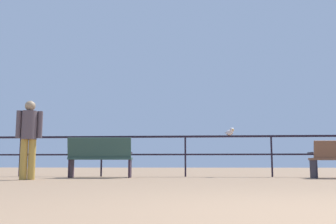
% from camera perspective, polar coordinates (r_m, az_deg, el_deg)
% --- Properties ---
extents(ground_plane, '(60.00, 60.00, 0.00)m').
position_cam_1_polar(ground_plane, '(2.59, 23.39, -14.08)').
color(ground_plane, '#8C6D51').
extents(pier_railing, '(23.49, 0.05, 1.02)m').
position_cam_1_polar(pier_railing, '(9.83, 8.80, -4.94)').
color(pier_railing, black).
rests_on(pier_railing, ground_plane).
extents(bench_near_left, '(1.48, 0.72, 0.91)m').
position_cam_1_polar(bench_near_left, '(9.17, -9.93, -6.36)').
color(bench_near_left, '#2A473F').
rests_on(bench_near_left, ground_plane).
extents(person_by_bench, '(0.49, 0.31, 1.60)m').
position_cam_1_polar(person_by_bench, '(8.39, -19.74, -3.06)').
color(person_by_bench, '#B38A38').
rests_on(person_by_bench, ground_plane).
extents(seagull_on_rail, '(0.25, 0.37, 0.19)m').
position_cam_1_polar(seagull_on_rail, '(9.84, 9.07, -2.92)').
color(seagull_on_rail, silver).
rests_on(seagull_on_rail, pier_railing).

